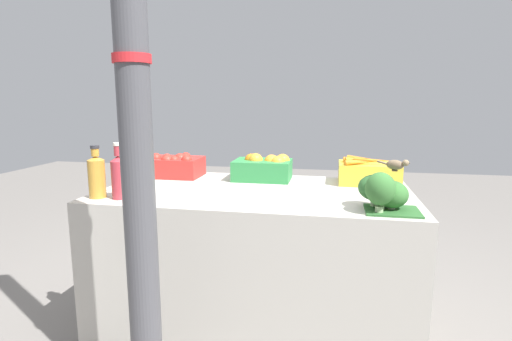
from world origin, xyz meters
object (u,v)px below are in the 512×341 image
carrot_crate (368,172)px  broccoli_pile (382,191)px  juice_bottle_ruby (119,176)px  support_pole (134,96)px  juice_bottle_amber (97,176)px  sparrow_bird (396,165)px  apple_crate (174,165)px  orange_crate (264,168)px

carrot_crate → broccoli_pile: (0.01, -0.56, 0.02)m
carrot_crate → juice_bottle_ruby: size_ratio=1.23×
support_pole → broccoli_pile: support_pole is taller
juice_bottle_amber → sparrow_bird: (1.34, -0.00, 0.09)m
apple_crate → juice_bottle_ruby: juice_bottle_ruby is taller
apple_crate → sparrow_bird: bearing=-25.7°
carrot_crate → juice_bottle_amber: 1.41m
carrot_crate → broccoli_pile: broccoli_pile is taller
carrot_crate → juice_bottle_ruby: bearing=-153.9°
orange_crate → broccoli_pile: size_ratio=1.31×
support_pole → orange_crate: support_pole is taller
orange_crate → juice_bottle_amber: bearing=-140.6°
juice_bottle_ruby → sparrow_bird: 1.23m
orange_crate → broccoli_pile: (0.60, -0.56, 0.02)m
support_pole → juice_bottle_amber: bearing=135.0°
support_pole → apple_crate: 1.13m
juice_bottle_ruby → apple_crate: bearing=86.5°
broccoli_pile → juice_bottle_amber: bearing=-179.5°
broccoli_pile → juice_bottle_ruby: (-1.18, -0.01, 0.02)m
apple_crate → orange_crate: (0.55, 0.01, -0.00)m
broccoli_pile → juice_bottle_ruby: 1.18m
apple_crate → juice_bottle_ruby: 0.57m
juice_bottle_ruby → carrot_crate: bearing=26.1°
orange_crate → support_pole: bearing=-104.3°
sparrow_bird → juice_bottle_amber: bearing=-151.8°
carrot_crate → juice_bottle_ruby: 1.31m
juice_bottle_amber → juice_bottle_ruby: (0.11, 0.00, 0.00)m
juice_bottle_amber → juice_bottle_ruby: bearing=0.0°
support_pole → juice_bottle_ruby: (-0.33, 0.44, -0.36)m
sparrow_bird → broccoli_pile: bearing=-169.1°
apple_crate → juice_bottle_amber: juice_bottle_amber is taller
juice_bottle_ruby → sparrow_bird: juice_bottle_ruby is taller
apple_crate → juice_bottle_amber: (-0.15, -0.57, 0.04)m
broccoli_pile → sparrow_bird: 0.12m
apple_crate → juice_bottle_amber: 0.59m
support_pole → juice_bottle_amber: size_ratio=9.75×
carrot_crate → sparrow_bird: sparrow_bird is taller
orange_crate → apple_crate: bearing=-179.4°
juice_bottle_amber → support_pole: bearing=-45.0°
broccoli_pile → apple_crate: bearing=154.0°
apple_crate → juice_bottle_ruby: size_ratio=1.23×
carrot_crate → sparrow_bird: size_ratio=2.60×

